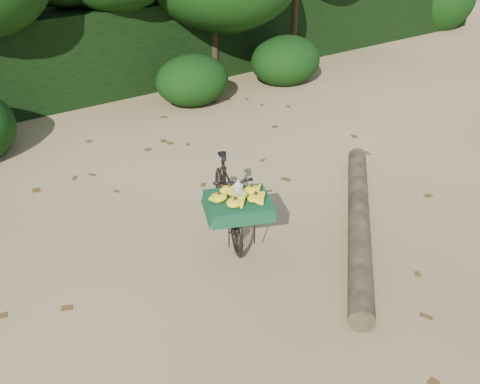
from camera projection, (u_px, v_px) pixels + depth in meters
ground at (266, 216)px, 6.81m from camera, size 80.00×80.00×0.00m
vendor_bicycle at (228, 198)px, 6.24m from camera, size 1.21×1.79×0.98m
fallen_log at (359, 218)px, 6.51m from camera, size 2.93×2.78×0.27m
hedge_backdrop at (82, 52)px, 10.77m from camera, size 26.00×1.80×1.80m
tree_row at (55, 6)px, 9.33m from camera, size 14.50×2.00×4.00m
bush_clumps at (148, 92)px, 9.85m from camera, size 8.80×1.70×0.90m
leaf_litter at (238, 196)px, 7.26m from camera, size 7.00×7.30×0.01m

